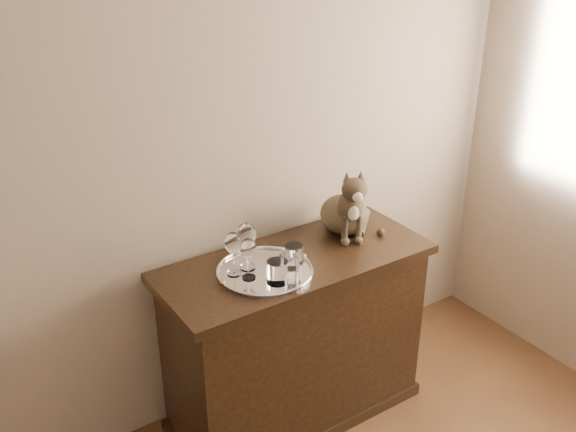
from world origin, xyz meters
name	(u,v)px	position (x,y,z in m)	size (l,w,h in m)	color
wall_back	(122,154)	(0.00, 2.25, 1.35)	(4.00, 0.10, 2.70)	tan
sideboard	(295,340)	(0.60, 1.94, 0.42)	(1.20, 0.50, 0.85)	black
tray	(265,272)	(0.43, 1.91, 0.85)	(0.40, 0.40, 0.01)	silver
wine_glass_a	(233,253)	(0.31, 1.96, 0.95)	(0.07, 0.07, 0.19)	white
wine_glass_b	(247,246)	(0.38, 1.98, 0.96)	(0.08, 0.08, 0.21)	silver
wine_glass_c	(248,258)	(0.35, 1.90, 0.95)	(0.07, 0.07, 0.18)	white
tumbler_a	(289,265)	(0.50, 1.83, 0.90)	(0.08, 0.08, 0.09)	white
tumbler_b	(277,272)	(0.42, 1.81, 0.91)	(0.08, 0.08, 0.10)	white
tumbler_c	(294,255)	(0.56, 1.90, 0.90)	(0.08, 0.08, 0.09)	silver
cat	(345,198)	(0.93, 2.03, 1.02)	(0.34, 0.32, 0.34)	#4E3D2E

